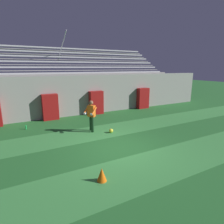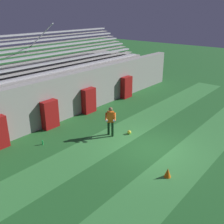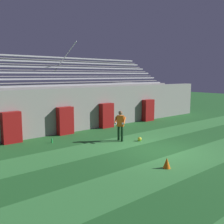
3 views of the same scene
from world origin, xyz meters
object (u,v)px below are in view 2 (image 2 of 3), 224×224
at_px(padding_pillar_far_right, 126,87).
at_px(goalkeeper, 111,120).
at_px(traffic_cone, 168,173).
at_px(padding_pillar_gate_right, 89,101).
at_px(padding_pillar_gate_left, 50,114).
at_px(water_bottle, 43,142).
at_px(soccer_ball, 129,132).

bearing_deg(padding_pillar_far_right, goalkeeper, -150.36).
bearing_deg(traffic_cone, padding_pillar_gate_right, 67.46).
relative_size(padding_pillar_gate_left, padding_pillar_far_right, 1.00).
xyz_separation_m(padding_pillar_far_right, water_bottle, (-9.06, -1.37, -0.72)).
relative_size(padding_pillar_far_right, water_bottle, 7.00).
distance_m(padding_pillar_far_right, soccer_ball, 6.64).
relative_size(soccer_ball, traffic_cone, 0.52).
bearing_deg(padding_pillar_gate_left, padding_pillar_far_right, 0.00).
bearing_deg(padding_pillar_far_right, padding_pillar_gate_left, 180.00).
bearing_deg(padding_pillar_gate_right, goalkeeper, -117.47).
height_order(goalkeeper, traffic_cone, goalkeeper).
bearing_deg(padding_pillar_gate_left, soccer_ball, -60.91).
bearing_deg(water_bottle, padding_pillar_far_right, 8.59).
relative_size(padding_pillar_gate_left, padding_pillar_gate_right, 1.00).
xyz_separation_m(soccer_ball, traffic_cone, (-2.25, -3.64, 0.10)).
distance_m(goalkeeper, soccer_ball, 1.36).
relative_size(padding_pillar_gate_left, soccer_ball, 7.63).
distance_m(goalkeeper, traffic_cone, 4.63).
xyz_separation_m(padding_pillar_gate_right, padding_pillar_far_right, (4.21, 0.00, 0.00)).
height_order(goalkeeper, water_bottle, goalkeeper).
bearing_deg(water_bottle, padding_pillar_gate_right, 15.76).
relative_size(goalkeeper, traffic_cone, 3.98).
bearing_deg(water_bottle, soccer_ball, -35.03).
bearing_deg(soccer_ball, padding_pillar_gate_right, 76.82).
height_order(padding_pillar_gate_right, traffic_cone, padding_pillar_gate_right).
relative_size(padding_pillar_gate_right, water_bottle, 7.00).
height_order(padding_pillar_gate_left, goalkeeper, padding_pillar_gate_left).
relative_size(padding_pillar_gate_left, water_bottle, 7.00).
xyz_separation_m(goalkeeper, soccer_ball, (0.81, -0.69, -0.84)).
relative_size(padding_pillar_gate_left, traffic_cone, 4.00).
xyz_separation_m(padding_pillar_far_right, soccer_ball, (-5.17, -4.10, -0.73)).
bearing_deg(goalkeeper, soccer_ball, -40.43).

